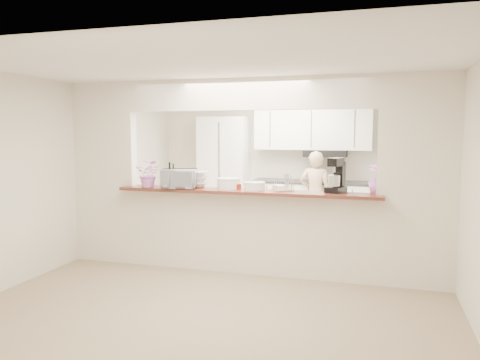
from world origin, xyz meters
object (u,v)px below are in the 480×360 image
at_px(refrigerator, 404,189).
at_px(toaster_oven, 179,179).
at_px(stand_mixer, 337,177).
at_px(person, 315,195).

bearing_deg(refrigerator, toaster_oven, -136.88).
height_order(refrigerator, stand_mixer, refrigerator).
distance_m(toaster_oven, person, 2.85).
bearing_deg(stand_mixer, toaster_oven, -175.36).
distance_m(refrigerator, stand_mixer, 2.78).
xyz_separation_m(refrigerator, person, (-1.47, -0.35, -0.11)).
bearing_deg(refrigerator, person, -166.57).
xyz_separation_m(toaster_oven, stand_mixer, (2.02, 0.16, 0.07)).
distance_m(stand_mixer, person, 2.36).
xyz_separation_m(refrigerator, toaster_oven, (-2.94, -2.75, 0.36)).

